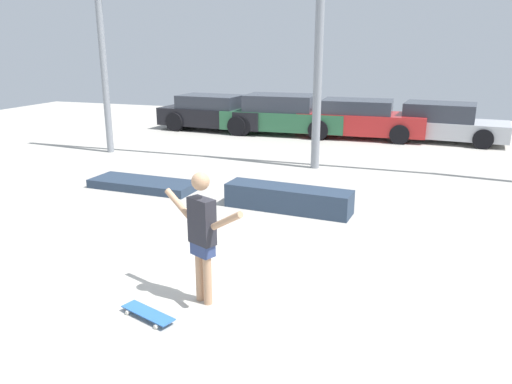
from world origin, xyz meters
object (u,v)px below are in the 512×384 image
object	(u,v)px
manual_pad	(143,184)
grind_box	(288,199)
skateboard	(148,313)
parked_car_red	(360,119)
parked_car_green	(284,115)
skateboarder	(202,230)
parked_car_black	(214,113)
parked_car_silver	(442,123)

from	to	relation	value
manual_pad	grind_box	bearing A→B (deg)	-6.98
skateboard	parked_car_red	xyz separation A→B (m)	(0.79, 13.32, 0.60)
parked_car_green	skateboarder	bearing A→B (deg)	-80.65
parked_car_green	parked_car_red	distance (m)	2.82
parked_car_green	parked_car_red	bearing A→B (deg)	-0.26
skateboarder	parked_car_green	xyz separation A→B (m)	(-2.51, 12.64, -0.29)
grind_box	manual_pad	world-z (taller)	grind_box
parked_car_green	parked_car_black	bearing A→B (deg)	179.37
manual_pad	parked_car_black	world-z (taller)	parked_car_black
grind_box	parked_car_green	size ratio (longest dim) A/B	0.56
skateboard	parked_car_black	world-z (taller)	parked_car_black
grind_box	parked_car_black	distance (m)	10.14
skateboard	parked_car_silver	xyz separation A→B (m)	(3.54, 13.53, 0.57)
skateboard	parked_car_black	xyz separation A→B (m)	(-4.83, 13.18, 0.60)
parked_car_black	parked_car_silver	distance (m)	8.38
skateboard	grind_box	xyz separation A→B (m)	(0.52, 4.57, 0.18)
grind_box	parked_car_red	bearing A→B (deg)	88.23
manual_pad	parked_car_green	xyz separation A→B (m)	(1.06, 8.22, 0.60)
manual_pad	parked_car_green	world-z (taller)	parked_car_green
skateboarder	parked_car_black	world-z (taller)	skateboarder
grind_box	parked_car_red	distance (m)	8.76
parked_car_black	parked_car_green	size ratio (longest dim) A/B	0.95
parked_car_red	parked_car_silver	size ratio (longest dim) A/B	1.03
grind_box	parked_car_silver	size ratio (longest dim) A/B	0.60
skateboard	parked_car_green	distance (m)	13.41
skateboarder	grind_box	bearing A→B (deg)	114.65
manual_pad	parked_car_black	distance (m)	8.36
parked_car_green	parked_car_red	world-z (taller)	parked_car_green
manual_pad	skateboarder	bearing A→B (deg)	-51.07
grind_box	parked_car_black	size ratio (longest dim) A/B	0.59
skateboard	parked_car_black	distance (m)	14.05
grind_box	parked_car_silver	world-z (taller)	parked_car_silver
parked_car_red	parked_car_silver	world-z (taller)	parked_car_red
skateboard	parked_car_red	world-z (taller)	parked_car_red
manual_pad	parked_car_black	size ratio (longest dim) A/B	0.57
grind_box	manual_pad	distance (m)	3.64
skateboarder	parked_car_green	size ratio (longest dim) A/B	0.38
parked_car_red	parked_car_silver	bearing A→B (deg)	3.07
parked_car_green	parked_car_silver	distance (m)	5.57
skateboarder	grind_box	world-z (taller)	skateboarder
skateboarder	skateboard	xyz separation A→B (m)	(-0.48, -0.60, -0.93)
grind_box	parked_car_red	world-z (taller)	parked_car_red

